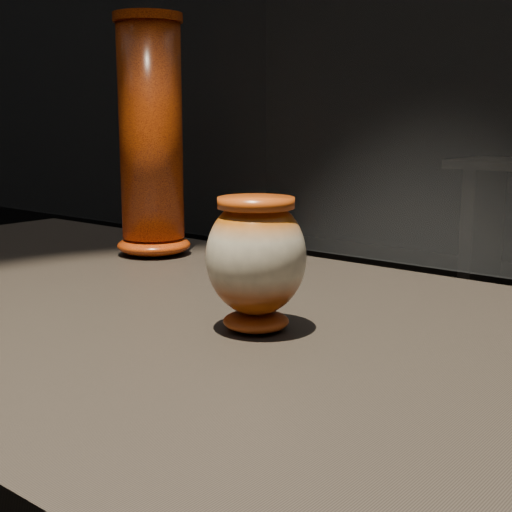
# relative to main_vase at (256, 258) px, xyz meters

# --- Properties ---
(main_vase) EXTENTS (0.15, 0.15, 0.16)m
(main_vase) POSITION_rel_main_vase_xyz_m (0.00, 0.00, 0.00)
(main_vase) COLOR #81340B
(main_vase) RESTS_ON display_plinth
(tall_vase) EXTENTS (0.17, 0.17, 0.42)m
(tall_vase) POSITION_rel_main_vase_xyz_m (-0.44, 0.25, 0.12)
(tall_vase) COLOR #D84D0E
(tall_vase) RESTS_ON display_plinth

